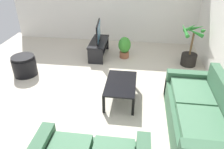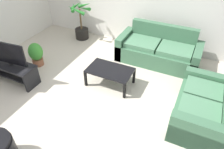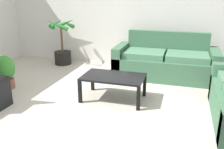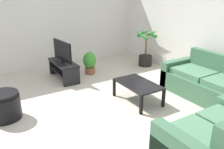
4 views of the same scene
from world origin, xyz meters
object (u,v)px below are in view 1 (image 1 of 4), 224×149
tv_stand (99,46)px  coffee_table (121,85)px  potted_palm (190,51)px  ottoman (24,66)px  tv (98,31)px  couch_main (199,116)px  potted_plant_small (124,47)px

tv_stand → coffee_table: bearing=22.5°
potted_palm → tv_stand: bearing=-95.4°
coffee_table → ottoman: size_ratio=1.73×
tv → potted_palm: 2.52m
couch_main → ottoman: size_ratio=3.58×
tv_stand → potted_plant_small: potted_plant_small is taller
tv → potted_plant_small: bearing=89.4°
tv → coffee_table: bearing=22.4°
coffee_table → ottoman: ottoman is taller
coffee_table → ottoman: 2.55m
tv → potted_palm: size_ratio=0.79×
potted_plant_small → potted_palm: bearing=82.5°
tv_stand → tv: size_ratio=1.24×
tv_stand → potted_plant_small: size_ratio=1.80×
potted_palm → ottoman: size_ratio=1.95×
tv_stand → potted_palm: 2.50m
coffee_table → potted_plant_small: (-2.01, -0.09, -0.02)m
couch_main → potted_plant_small: couch_main is taller
couch_main → coffee_table: couch_main is taller
potted_plant_small → ottoman: bearing=-61.1°
coffee_table → potted_plant_small: bearing=-177.4°
coffee_table → tv_stand: bearing=-157.5°
potted_palm → potted_plant_small: potted_palm is taller
couch_main → coffee_table: bearing=-116.8°
coffee_table → potted_plant_small: size_ratio=1.61×
couch_main → tv_stand: (-2.72, -2.22, -0.00)m
couch_main → potted_palm: (-2.48, 0.26, 0.10)m
coffee_table → tv: bearing=-157.6°
coffee_table → potted_palm: 2.43m
tv → potted_palm: potted_palm is taller
tv → ottoman: size_ratio=1.55×
couch_main → tv_stand: bearing=-140.7°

